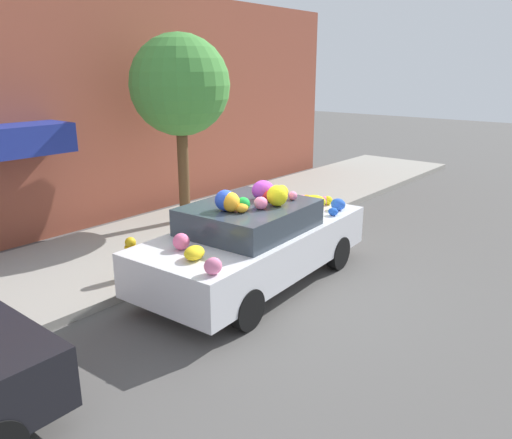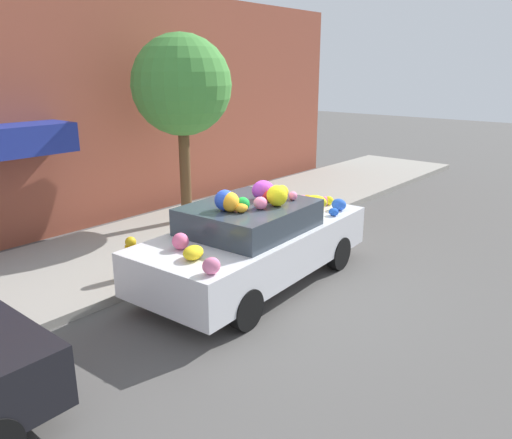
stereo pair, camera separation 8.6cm
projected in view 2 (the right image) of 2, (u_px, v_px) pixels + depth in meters
ground_plane at (256, 282)px, 8.40m from camera, size 60.00×60.00×0.00m
sidewalk_curb at (154, 243)px, 10.05m from camera, size 24.00×3.20×0.14m
building_facade at (76, 111)px, 10.61m from camera, size 18.00×1.20×5.20m
street_tree at (182, 86)px, 10.47m from camera, size 2.12×2.12×4.02m
fire_hydrant at (132, 257)px, 8.15m from camera, size 0.20×0.20×0.70m
art_car at (256, 240)px, 8.16m from camera, size 4.44×2.07×1.72m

